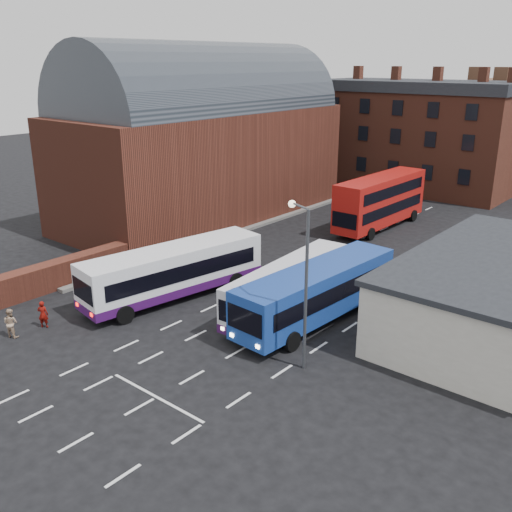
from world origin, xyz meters
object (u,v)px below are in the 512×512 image
Objects in this scene: pedestrian_red at (43,314)px; street_lamp at (303,273)px; bus_red_double at (380,201)px; bus_white_inbound at (291,284)px; pedestrian_beige at (11,323)px; bus_white_outbound at (174,269)px; bus_blue at (317,290)px.

street_lamp is at bearing 165.43° from pedestrian_red.
bus_red_double is at bearing -136.73° from pedestrian_red.
pedestrian_beige is at bearing 47.38° from bus_white_inbound.
bus_red_double is at bearing 93.69° from bus_white_outbound.
bus_white_inbound is at bearing 32.46° from bus_white_outbound.
bus_red_double reaches higher than bus_blue.
street_lamp reaches higher than pedestrian_red.
bus_white_inbound is 1.36× the size of street_lamp.
pedestrian_beige is at bearing 43.26° from pedestrian_red.
bus_red_double is at bearing -118.84° from pedestrian_beige.
pedestrian_beige is at bearing 50.48° from bus_blue.
bus_blue is at bearing 175.07° from bus_white_inbound.
bus_red_double is (-6.58, 19.71, 0.57)m from bus_blue.
pedestrian_beige is (-5.09, -32.17, -1.65)m from bus_red_double.
street_lamp is 16.48m from pedestrian_beige.
pedestrian_red is at bearing -156.83° from street_lamp.
street_lamp is 5.12× the size of pedestrian_red.
pedestrian_beige reaches higher than pedestrian_red.
bus_blue reaches higher than pedestrian_red.
bus_white_outbound reaches higher than pedestrian_red.
pedestrian_red is at bearing -98.53° from bus_white_outbound.
street_lamp is (11.21, -1.86, 3.00)m from bus_white_outbound.
bus_red_double is at bearing -80.95° from bus_white_inbound.
street_lamp is (8.91, -24.53, 2.47)m from bus_red_double.
bus_blue is 17.10m from pedestrian_beige.
bus_white_outbound is at bearing 22.06° from bus_blue.
bus_white_outbound is 9.97m from pedestrian_beige.
bus_white_outbound is 1.52× the size of street_lamp.
bus_blue is (8.87, 2.96, -0.04)m from bus_white_outbound.
bus_red_double is (-4.72, 19.69, 0.71)m from bus_white_inbound.
bus_white_inbound reaches higher than pedestrian_beige.
bus_blue is 7.51× the size of pedestrian_red.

